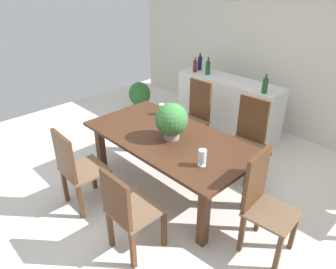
% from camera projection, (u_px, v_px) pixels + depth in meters
% --- Properties ---
extents(ground_plane, '(7.04, 7.04, 0.00)m').
position_uv_depth(ground_plane, '(165.00, 189.00, 3.98)').
color(ground_plane, silver).
extents(back_wall, '(6.40, 0.10, 2.60)m').
position_uv_depth(back_wall, '(284.00, 53.00, 4.96)').
color(back_wall, beige).
rests_on(back_wall, ground).
extents(dining_table, '(2.07, 1.07, 0.75)m').
position_uv_depth(dining_table, '(169.00, 144.00, 3.72)').
color(dining_table, '#422616').
rests_on(dining_table, ground).
extents(chair_far_right, '(0.47, 0.44, 1.07)m').
position_uv_depth(chair_far_right, '(248.00, 134.00, 4.06)').
color(chair_far_right, '#4C2D19').
rests_on(chair_far_right, ground).
extents(chair_near_left, '(0.48, 0.47, 0.98)m').
position_uv_depth(chair_near_left, '(75.00, 167.00, 3.46)').
color(chair_near_left, '#4C2D19').
rests_on(chair_near_left, ground).
extents(chair_foot_end, '(0.48, 0.47, 1.04)m').
position_uv_depth(chair_foot_end, '(263.00, 200.00, 2.94)').
color(chair_foot_end, '#4C2D19').
rests_on(chair_foot_end, ground).
extents(chair_near_right, '(0.44, 0.46, 0.95)m').
position_uv_depth(chair_near_right, '(127.00, 210.00, 2.88)').
color(chair_near_right, '#4C2D19').
rests_on(chair_near_right, ground).
extents(chair_far_left, '(0.42, 0.46, 1.07)m').
position_uv_depth(chair_far_left, '(195.00, 114.00, 4.66)').
color(chair_far_left, '#4C2D19').
rests_on(chair_far_left, ground).
extents(flower_centerpiece, '(0.38, 0.38, 0.43)m').
position_uv_depth(flower_centerpiece, '(172.00, 120.00, 3.52)').
color(flower_centerpiece, gray).
rests_on(flower_centerpiece, dining_table).
extents(crystal_vase_left, '(0.09, 0.09, 0.15)m').
position_uv_depth(crystal_vase_left, '(162.00, 109.00, 4.17)').
color(crystal_vase_left, silver).
rests_on(crystal_vase_left, dining_table).
extents(crystal_vase_center_near, '(0.08, 0.08, 0.18)m').
position_uv_depth(crystal_vase_center_near, '(202.00, 157.00, 3.08)').
color(crystal_vase_center_near, silver).
rests_on(crystal_vase_center_near, dining_table).
extents(wine_glass, '(0.07, 0.07, 0.15)m').
position_uv_depth(wine_glass, '(169.00, 116.00, 3.93)').
color(wine_glass, silver).
rests_on(wine_glass, dining_table).
extents(kitchen_counter, '(1.77, 0.52, 0.92)m').
position_uv_depth(kitchen_counter, '(227.00, 106.00, 5.21)').
color(kitchen_counter, silver).
rests_on(kitchen_counter, ground).
extents(wine_bottle_dark, '(0.07, 0.07, 0.25)m').
position_uv_depth(wine_bottle_dark, '(195.00, 66.00, 5.31)').
color(wine_bottle_dark, '#511E28').
rests_on(wine_bottle_dark, kitchen_counter).
extents(wine_bottle_tall, '(0.08, 0.08, 0.28)m').
position_uv_depth(wine_bottle_tall, '(200.00, 63.00, 5.40)').
color(wine_bottle_tall, '#0F1E38').
rests_on(wine_bottle_tall, kitchen_counter).
extents(wine_bottle_amber, '(0.08, 0.08, 0.28)m').
position_uv_depth(wine_bottle_amber, '(265.00, 85.00, 4.39)').
color(wine_bottle_amber, '#194C1E').
rests_on(wine_bottle_amber, kitchen_counter).
extents(wine_bottle_green, '(0.08, 0.08, 0.28)m').
position_uv_depth(wine_bottle_green, '(208.00, 68.00, 5.18)').
color(wine_bottle_green, '#194C1E').
rests_on(wine_bottle_green, kitchen_counter).
extents(potted_plant_floor, '(0.42, 0.42, 0.55)m').
position_uv_depth(potted_plant_floor, '(140.00, 95.00, 6.11)').
color(potted_plant_floor, '#423D38').
rests_on(potted_plant_floor, ground).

